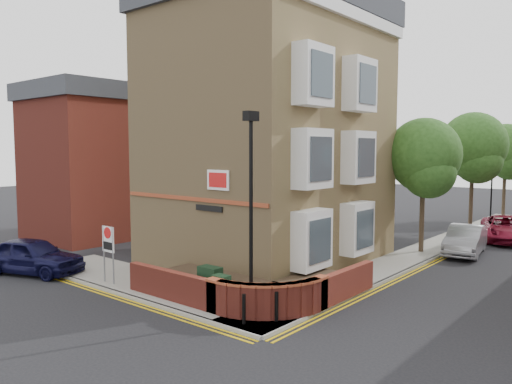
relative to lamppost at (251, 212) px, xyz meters
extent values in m
plane|color=black|center=(-1.60, -1.20, -3.34)|extent=(120.00, 120.00, 0.00)
cube|color=gray|center=(-5.10, 0.30, -3.28)|extent=(13.00, 3.00, 0.12)
cube|color=gray|center=(0.40, 14.80, -3.28)|extent=(2.00, 32.00, 0.12)
cube|color=gray|center=(-5.10, -1.20, -3.28)|extent=(13.00, 0.15, 0.12)
cube|color=gray|center=(1.40, 14.80, -3.28)|extent=(0.15, 32.00, 0.12)
cube|color=gold|center=(-5.10, -1.45, -3.34)|extent=(13.00, 0.28, 0.01)
cube|color=gold|center=(1.65, 14.80, -3.34)|extent=(0.28, 32.00, 0.01)
cube|color=#9F8154|center=(-4.60, 6.80, 2.28)|extent=(8.00, 10.00, 11.00)
cube|color=#2D3036|center=(-4.60, 6.80, 8.38)|extent=(8.40, 10.40, 1.20)
cube|color=brown|center=(-4.60, 1.77, -0.02)|extent=(7.80, 0.06, 0.15)
cube|color=white|center=(-3.10, 1.76, 0.78)|extent=(1.10, 0.05, 0.75)
cube|color=black|center=(-3.60, 1.76, -0.32)|extent=(1.40, 0.04, 0.22)
cylinder|color=black|center=(0.00, 0.00, -0.22)|extent=(0.12, 0.12, 6.00)
cylinder|color=black|center=(0.00, 0.00, -2.82)|extent=(0.20, 0.20, 0.80)
cube|color=black|center=(0.00, 0.00, 2.93)|extent=(0.25, 0.50, 0.30)
cube|color=black|center=(-1.90, 0.10, -2.62)|extent=(0.80, 0.45, 1.20)
cube|color=black|center=(-1.10, -0.20, -2.67)|extent=(0.55, 0.40, 1.10)
cylinder|color=black|center=(0.40, -0.80, -2.77)|extent=(0.11, 0.11, 0.90)
cylinder|color=black|center=(1.00, 0.00, -2.77)|extent=(0.11, 0.11, 0.90)
cylinder|color=slate|center=(-6.90, -0.70, -2.12)|extent=(0.06, 0.06, 2.20)
cylinder|color=slate|center=(-6.30, -0.70, -2.12)|extent=(0.06, 0.06, 2.20)
cube|color=white|center=(-6.60, -0.70, -1.52)|extent=(0.72, 0.04, 1.00)
cylinder|color=red|center=(-6.60, -0.73, -1.27)|extent=(0.44, 0.02, 0.44)
cube|color=maroon|center=(-16.60, 6.80, 0.66)|extent=(6.00, 10.00, 8.00)
cube|color=#2D3036|center=(-16.60, 6.80, 5.16)|extent=(6.40, 10.40, 1.00)
cylinder|color=#382B1E|center=(0.40, 12.80, -0.95)|extent=(0.24, 0.24, 4.55)
sphere|color=#234918|center=(0.40, 12.80, 1.65)|extent=(3.64, 3.64, 3.64)
sphere|color=#234918|center=(0.80, 12.50, 0.81)|extent=(2.60, 2.60, 2.60)
sphere|color=#234918|center=(0.10, 13.20, 1.20)|extent=(2.86, 2.86, 2.86)
cylinder|color=#382B1E|center=(0.40, 20.80, -0.70)|extent=(0.24, 0.24, 5.04)
sphere|color=#234918|center=(0.40, 20.80, 2.18)|extent=(4.03, 4.03, 4.03)
sphere|color=#234918|center=(0.80, 20.50, 1.24)|extent=(2.88, 2.88, 2.88)
sphere|color=#234918|center=(0.10, 21.20, 1.67)|extent=(3.17, 3.17, 3.17)
cylinder|color=#382B1E|center=(0.40, 28.80, -0.84)|extent=(0.24, 0.24, 4.76)
sphere|color=#234918|center=(0.40, 28.80, 1.88)|extent=(3.81, 3.81, 3.81)
sphere|color=#234918|center=(0.80, 28.50, 0.99)|extent=(2.72, 2.72, 2.72)
sphere|color=#234918|center=(0.10, 29.20, 1.40)|extent=(2.99, 2.99, 2.99)
cylinder|color=black|center=(0.80, 23.80, -1.62)|extent=(0.10, 0.10, 3.20)
imported|color=black|center=(0.80, 23.80, 0.48)|extent=(0.20, 0.16, 1.00)
imported|color=black|center=(-10.70, -1.70, -2.57)|extent=(4.87, 3.28, 1.54)
imported|color=gray|center=(2.17, 14.02, -2.62)|extent=(2.19, 4.60, 1.46)
imported|color=maroon|center=(2.85, 19.21, -2.62)|extent=(4.01, 5.71, 1.45)
camera|label=1|loc=(9.84, -11.60, 1.95)|focal=35.00mm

